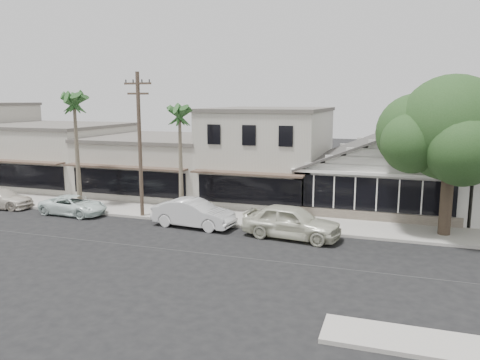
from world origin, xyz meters
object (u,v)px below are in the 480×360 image
(shade_tree, at_px, (450,131))
(car_1, at_px, (194,213))
(utility_pole, at_px, (140,142))
(car_0, at_px, (291,222))
(car_2, at_px, (74,205))
(car_3, at_px, (1,198))

(shade_tree, bearing_deg, car_1, -168.80)
(utility_pole, height_order, car_0, utility_pole)
(car_2, bearing_deg, car_1, -88.71)
(car_0, relative_size, shade_tree, 0.61)
(utility_pole, xyz_separation_m, car_3, (-10.59, -0.70, -4.13))
(car_3, bearing_deg, car_2, -96.36)
(car_2, bearing_deg, car_0, -89.63)
(car_3, height_order, shade_tree, shade_tree)
(car_3, bearing_deg, car_0, -98.01)
(utility_pole, xyz_separation_m, car_0, (9.84, -1.30, -3.89))
(car_0, height_order, car_2, car_0)
(utility_pole, bearing_deg, car_0, -7.54)
(car_1, xyz_separation_m, car_2, (-8.55, 0.21, -0.19))
(car_0, bearing_deg, car_3, 94.96)
(utility_pole, height_order, car_2, utility_pole)
(utility_pole, relative_size, car_1, 1.84)
(car_1, height_order, car_3, car_1)
(utility_pole, height_order, car_3, utility_pole)
(utility_pole, distance_m, car_2, 6.26)
(car_1, relative_size, shade_tree, 0.57)
(car_0, bearing_deg, utility_pole, 89.10)
(utility_pole, distance_m, shade_tree, 17.70)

